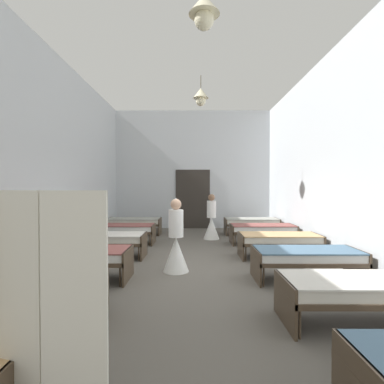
% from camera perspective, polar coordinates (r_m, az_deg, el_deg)
% --- Properties ---
extents(ground_plane, '(6.90, 12.19, 0.10)m').
position_cam_1_polar(ground_plane, '(6.42, 0.02, -14.90)').
color(ground_plane, '#59544C').
extents(room_shell, '(6.70, 11.79, 4.82)m').
position_cam_1_polar(room_shell, '(7.55, 0.07, 6.35)').
color(room_shell, silver).
rests_on(room_shell, ground).
extents(bed_left_row_1, '(1.90, 0.84, 0.57)m').
position_cam_1_polar(bed_left_row_1, '(4.40, -29.97, -16.04)').
color(bed_left_row_1, '#473828').
rests_on(bed_left_row_1, ground).
extents(bed_right_row_1, '(1.90, 0.84, 0.57)m').
position_cam_1_polar(bed_right_row_1, '(4.37, 29.85, -16.15)').
color(bed_right_row_1, '#473828').
rests_on(bed_right_row_1, ground).
extents(bed_left_row_2, '(1.90, 0.84, 0.57)m').
position_cam_1_polar(bed_left_row_2, '(5.88, -21.42, -11.59)').
color(bed_left_row_2, '#473828').
rests_on(bed_left_row_2, ground).
extents(bed_right_row_2, '(1.90, 0.84, 0.57)m').
position_cam_1_polar(bed_right_row_2, '(5.86, 21.46, -11.64)').
color(bed_right_row_2, '#473828').
rests_on(bed_right_row_2, ground).
extents(bed_left_row_3, '(1.90, 0.84, 0.57)m').
position_cam_1_polar(bed_left_row_3, '(7.45, -16.53, -8.85)').
color(bed_left_row_3, '#473828').
rests_on(bed_left_row_3, ground).
extents(bed_right_row_3, '(1.90, 0.84, 0.57)m').
position_cam_1_polar(bed_right_row_3, '(7.43, 16.67, -8.87)').
color(bed_right_row_3, '#473828').
rests_on(bed_right_row_3, ground).
extents(bed_left_row_4, '(1.90, 0.84, 0.57)m').
position_cam_1_polar(bed_left_row_4, '(9.07, -13.40, -7.04)').
color(bed_left_row_4, '#473828').
rests_on(bed_left_row_4, ground).
extents(bed_right_row_4, '(1.90, 0.84, 0.57)m').
position_cam_1_polar(bed_right_row_4, '(9.06, 13.61, -7.06)').
color(bed_right_row_4, '#473828').
rests_on(bed_right_row_4, ground).
extents(bed_left_row_5, '(1.90, 0.84, 0.57)m').
position_cam_1_polar(bed_left_row_5, '(10.71, -11.24, -5.78)').
color(bed_left_row_5, '#473828').
rests_on(bed_left_row_5, ground).
extents(bed_right_row_5, '(1.90, 0.84, 0.57)m').
position_cam_1_polar(bed_right_row_5, '(10.70, 11.51, -5.78)').
color(bed_right_row_5, '#473828').
rests_on(bed_right_row_5, ground).
extents(nurse_near_aisle, '(0.52, 0.52, 1.49)m').
position_cam_1_polar(nurse_near_aisle, '(6.01, -3.15, -10.35)').
color(nurse_near_aisle, white).
rests_on(nurse_near_aisle, ground).
extents(nurse_mid_aisle, '(0.52, 0.52, 1.49)m').
position_cam_1_polar(nurse_mid_aisle, '(9.59, 3.82, -6.03)').
color(nurse_mid_aisle, white).
rests_on(nurse_mid_aisle, ground).
extents(privacy_screen, '(1.23, 0.26, 1.70)m').
position_cam_1_polar(privacy_screen, '(2.38, -31.79, -20.69)').
color(privacy_screen, silver).
rests_on(privacy_screen, ground).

